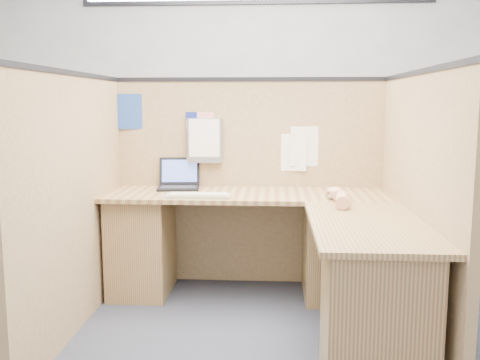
# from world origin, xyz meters

# --- Properties ---
(floor) EXTENTS (5.00, 5.00, 0.00)m
(floor) POSITION_xyz_m (0.00, 0.00, 0.00)
(floor) COLOR #20242E
(floor) RESTS_ON ground
(wall_back) EXTENTS (5.00, 0.00, 5.00)m
(wall_back) POSITION_xyz_m (0.00, 2.25, 1.40)
(wall_back) COLOR #999C9E
(wall_back) RESTS_ON floor
(wall_front) EXTENTS (5.00, 0.00, 5.00)m
(wall_front) POSITION_xyz_m (0.00, -2.25, 1.40)
(wall_front) COLOR #999C9E
(wall_front) RESTS_ON floor
(cubicle_partitions) EXTENTS (2.06, 1.83, 1.53)m
(cubicle_partitions) POSITION_xyz_m (0.00, 0.43, 0.77)
(cubicle_partitions) COLOR olive
(cubicle_partitions) RESTS_ON floor
(l_desk) EXTENTS (1.95, 1.75, 0.73)m
(l_desk) POSITION_xyz_m (0.18, 0.29, 0.39)
(l_desk) COLOR brown
(l_desk) RESTS_ON floor
(laptop) EXTENTS (0.32, 0.31, 0.21)m
(laptop) POSITION_xyz_m (-0.50, 0.87, 0.78)
(laptop) COLOR black
(laptop) RESTS_ON l_desk
(keyboard) EXTENTS (0.42, 0.15, 0.03)m
(keyboard) POSITION_xyz_m (-0.31, 0.48, 0.74)
(keyboard) COLOR gray
(keyboard) RESTS_ON l_desk
(mouse) EXTENTS (0.12, 0.08, 0.05)m
(mouse) POSITION_xyz_m (0.58, 0.48, 0.75)
(mouse) COLOR silver
(mouse) RESTS_ON l_desk
(hand_forearm) EXTENTS (0.12, 0.43, 0.09)m
(hand_forearm) POSITION_xyz_m (0.59, 0.32, 0.77)
(hand_forearm) COLOR tan
(hand_forearm) RESTS_ON l_desk
(blue_poster) EXTENTS (0.19, 0.02, 0.26)m
(blue_poster) POSITION_xyz_m (-0.88, 0.97, 1.28)
(blue_poster) COLOR navy
(blue_poster) RESTS_ON cubicle_partitions
(american_flag) EXTENTS (0.21, 0.01, 0.36)m
(american_flag) POSITION_xyz_m (-0.39, 0.96, 1.20)
(american_flag) COLOR olive
(american_flag) RESTS_ON cubicle_partitions
(file_holder) EXTENTS (0.25, 0.05, 0.33)m
(file_holder) POSITION_xyz_m (-0.33, 0.94, 1.07)
(file_holder) COLOR slate
(file_holder) RESTS_ON cubicle_partitions
(paper_left) EXTENTS (0.23, 0.02, 0.29)m
(paper_left) POSITION_xyz_m (0.41, 0.97, 1.03)
(paper_left) COLOR white
(paper_left) RESTS_ON cubicle_partitions
(paper_right) EXTENTS (0.21, 0.03, 0.27)m
(paper_right) POSITION_xyz_m (0.31, 0.97, 0.99)
(paper_right) COLOR white
(paper_right) RESTS_ON cubicle_partitions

